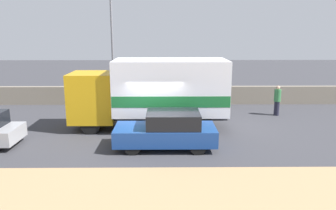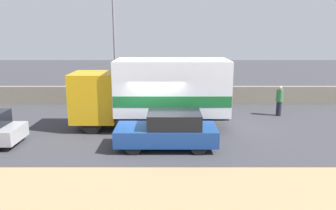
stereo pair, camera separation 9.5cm
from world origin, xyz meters
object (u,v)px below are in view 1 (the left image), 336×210
street_lamp (112,41)px  pedestrian (277,100)px  box_truck (156,91)px  car_hatchback (167,130)px

street_lamp → pedestrian: bearing=-14.6°
box_truck → pedestrian: size_ratio=4.39×
street_lamp → box_truck: size_ratio=0.94×
street_lamp → car_hatchback: 9.01m
box_truck → pedestrian: bearing=-160.2°
street_lamp → pedestrian: 10.36m
street_lamp → box_truck: bearing=-60.6°
street_lamp → car_hatchback: (3.31, -7.70, -3.31)m
pedestrian → car_hatchback: bearing=-140.1°
car_hatchback → pedestrian: (6.23, 5.21, 0.13)m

